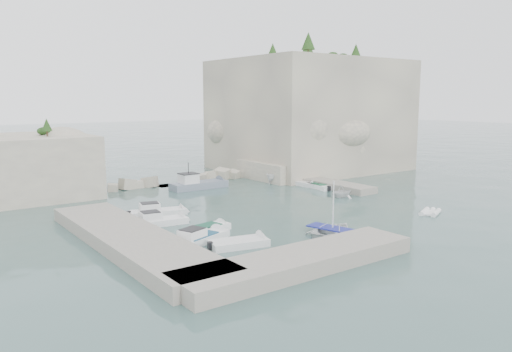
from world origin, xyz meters
TOP-DOWN VIEW (x-y plane):
  - ground at (0.00, 0.00)m, footprint 400.00×400.00m
  - cliff_east at (23.00, 23.00)m, footprint 26.00×22.00m
  - cliff_terrace at (13.00, 18.00)m, footprint 8.00×10.00m
  - outcrop_west at (-20.00, 25.00)m, footprint 16.00×14.00m
  - quay_west at (-17.00, -1.00)m, footprint 5.00×24.00m
  - quay_south at (-10.00, -12.50)m, footprint 18.00×4.00m
  - ledge_east at (13.50, 10.00)m, footprint 3.00×16.00m
  - breakwater at (-1.00, 22.00)m, footprint 28.00×3.00m
  - motorboat_a at (-10.82, 7.22)m, footprint 6.14×3.17m
  - motorboat_b at (-12.38, 3.77)m, footprint 5.74×2.54m
  - motorboat_c at (-10.15, -0.89)m, footprint 4.68×2.41m
  - motorboat_d at (-12.24, -3.20)m, footprint 6.35×3.82m
  - motorboat_e at (-10.37, -5.94)m, footprint 5.20×2.98m
  - rowboat at (-2.06, -7.61)m, footprint 5.43×4.44m
  - inflatable_dinghy at (10.85, -8.02)m, footprint 3.21×2.41m
  - tender_east_a at (10.05, 3.07)m, footprint 3.10×2.71m
  - tender_east_b at (11.76, 8.58)m, footprint 2.01×4.33m
  - tender_east_c at (11.55, 10.81)m, footprint 1.88×4.47m
  - tender_east_d at (10.60, 15.01)m, footprint 4.56×1.80m
  - work_boat at (-0.38, 17.57)m, footprint 8.03×2.41m
  - rowboat_mast at (-2.06, -7.61)m, footprint 0.10×0.10m
  - vegetation at (17.83, 24.40)m, footprint 53.48×13.88m

SIDE VIEW (x-z plane):
  - ground at x=0.00m, z-range 0.00..0.00m
  - motorboat_a at x=-10.82m, z-range -0.70..0.70m
  - motorboat_b at x=-12.38m, z-range -0.70..0.70m
  - motorboat_c at x=-10.15m, z-range -0.35..0.35m
  - motorboat_d at x=-12.24m, z-range -0.70..0.70m
  - motorboat_e at x=-10.37m, z-range -0.35..0.35m
  - rowboat at x=-2.06m, z-range -0.49..0.49m
  - inflatable_dinghy at x=10.85m, z-range -0.22..0.22m
  - tender_east_a at x=10.05m, z-range -0.79..0.79m
  - tender_east_b at x=11.76m, z-range -0.35..0.35m
  - tender_east_c at x=11.55m, z-range -0.35..0.35m
  - tender_east_d at x=10.60m, z-range -0.87..0.87m
  - work_boat at x=-0.38m, z-range -1.10..1.10m
  - ledge_east at x=13.50m, z-range 0.00..0.80m
  - quay_west at x=-17.00m, z-range 0.00..1.10m
  - quay_south at x=-10.00m, z-range 0.00..1.10m
  - breakwater at x=-1.00m, z-range 0.00..1.40m
  - cliff_terrace at x=13.00m, z-range 0.00..2.50m
  - rowboat_mast at x=-2.06m, z-range 0.49..4.69m
  - outcrop_west at x=-20.00m, z-range 0.00..7.00m
  - cliff_east at x=23.00m, z-range 0.00..17.00m
  - vegetation at x=17.83m, z-range 11.23..24.63m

